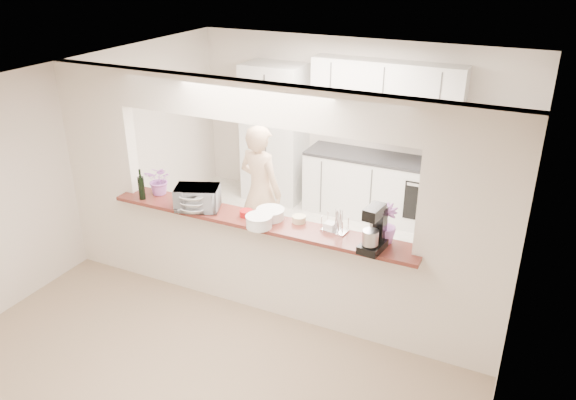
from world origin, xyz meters
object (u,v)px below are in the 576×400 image
Objects in this scene: refrigerator at (497,183)px; toaster_oven at (197,198)px; stand_mixer at (374,230)px; person at (261,191)px.

refrigerator reaches higher than toaster_oven.
stand_mixer is at bearing -23.01° from toaster_oven.
refrigerator is 3.91m from toaster_oven.
toaster_oven is (-2.75, -2.75, 0.37)m from refrigerator.
refrigerator reaches higher than stand_mixer.
toaster_oven is 1.95m from stand_mixer.
person reaches higher than refrigerator.
stand_mixer is 2.23m from person.
refrigerator is 3.73× the size of toaster_oven.
refrigerator is 0.99× the size of person.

